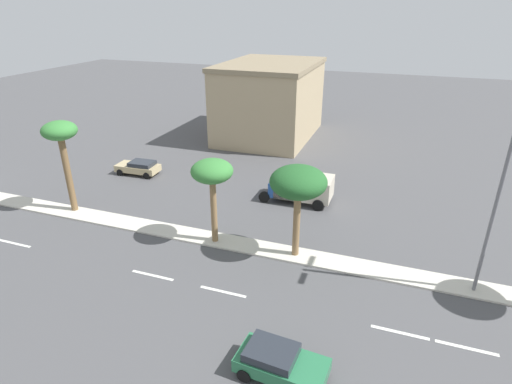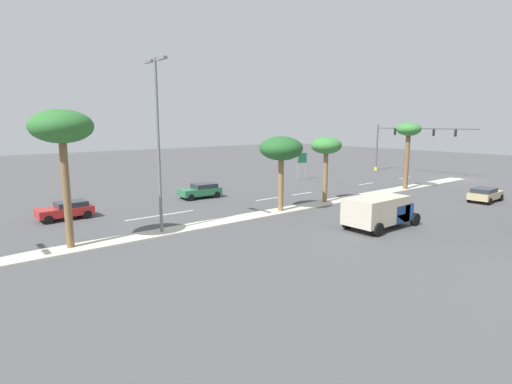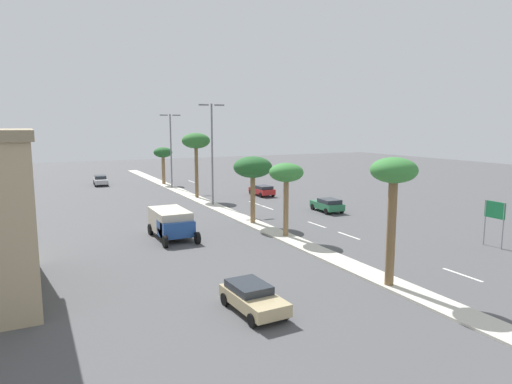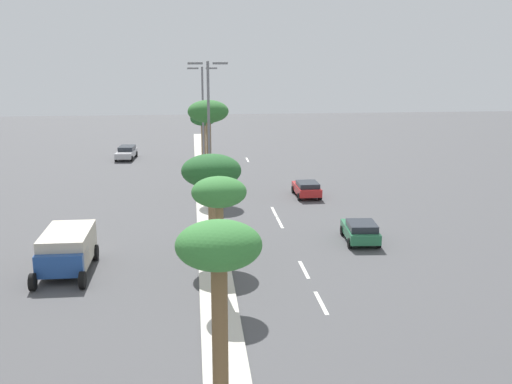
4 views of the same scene
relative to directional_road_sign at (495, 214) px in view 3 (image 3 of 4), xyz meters
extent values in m
plane|color=#4C4C4F|center=(-12.32, 16.91, -2.45)|extent=(160.00, 160.00, 0.00)
cube|color=beige|center=(-12.32, 26.28, -2.39)|extent=(1.80, 84.36, 0.12)
cube|color=silver|center=(-7.36, -3.43, -2.45)|extent=(0.20, 2.80, 0.01)
cube|color=silver|center=(-7.36, 7.45, -2.45)|extent=(0.20, 2.80, 0.01)
cube|color=silver|center=(-7.36, 12.06, -2.45)|extent=(0.20, 2.80, 0.01)
cube|color=silver|center=(-7.36, 21.62, -2.45)|extent=(0.20, 2.80, 0.01)
cube|color=silver|center=(-7.36, 24.65, -2.45)|extent=(0.20, 2.80, 0.01)
cube|color=silver|center=(-7.36, 47.22, -2.45)|extent=(0.20, 2.80, 0.01)
cylinder|color=gray|center=(0.00, -0.73, -0.76)|extent=(0.10, 0.10, 3.39)
cylinder|color=gray|center=(0.00, 0.73, -0.76)|extent=(0.10, 0.10, 3.39)
cube|color=#19723F|center=(0.00, 0.00, 0.32)|extent=(0.08, 1.63, 1.23)
cylinder|color=brown|center=(-12.70, -2.95, 0.64)|extent=(0.49, 0.49, 5.95)
ellipsoid|color=#387F38|center=(-12.70, -2.95, 4.06)|extent=(2.52, 2.52, 1.39)
cylinder|color=olive|center=(-12.16, 9.37, -0.02)|extent=(0.41, 0.41, 4.61)
ellipsoid|color=#387F38|center=(-12.16, 9.37, 2.76)|extent=(2.72, 2.72, 1.49)
cylinder|color=olive|center=(-12.35, 14.95, -0.10)|extent=(0.44, 0.44, 4.45)
ellipsoid|color=#235B28|center=(-12.35, 14.95, 2.73)|extent=(3.47, 3.47, 1.91)
cylinder|color=brown|center=(-12.06, 31.07, 0.82)|extent=(0.42, 0.42, 6.30)
ellipsoid|color=#2D6B2D|center=(-12.06, 31.07, 4.57)|extent=(3.39, 3.39, 1.87)
cylinder|color=olive|center=(-12.23, 45.68, -0.22)|extent=(0.50, 0.50, 4.23)
ellipsoid|color=#235B28|center=(-12.23, 45.68, 2.38)|extent=(2.77, 2.77, 1.52)
cylinder|color=slate|center=(-12.17, 25.42, 3.20)|extent=(0.20, 0.20, 11.06)
cube|color=slate|center=(-13.07, 25.42, 8.58)|extent=(1.10, 0.24, 0.16)
cube|color=slate|center=(-11.27, 25.42, 8.58)|extent=(1.10, 0.24, 0.16)
cylinder|color=slate|center=(-12.31, 41.02, 2.80)|extent=(0.20, 0.20, 10.26)
cube|color=slate|center=(-13.21, 41.02, 7.78)|extent=(1.10, 0.24, 0.16)
cube|color=slate|center=(-11.41, 41.02, 7.78)|extent=(1.10, 0.24, 0.16)
cube|color=red|center=(-4.01, 29.33, -1.82)|extent=(1.90, 3.91, 0.62)
cube|color=#262B33|center=(-4.01, 28.85, -1.32)|extent=(1.68, 2.16, 0.38)
cylinder|color=black|center=(-4.91, 30.67, -2.13)|extent=(0.23, 0.64, 0.64)
cylinder|color=black|center=(-3.17, 30.70, -2.13)|extent=(0.23, 0.64, 0.64)
cylinder|color=black|center=(-4.86, 27.96, -2.13)|extent=(0.23, 0.64, 0.64)
cylinder|color=black|center=(-3.12, 27.99, -2.13)|extent=(0.23, 0.64, 0.64)
cube|color=#287047|center=(-2.86, 16.83, -1.81)|extent=(2.18, 4.07, 0.64)
cube|color=#262B33|center=(-2.90, 16.34, -1.28)|extent=(1.86, 2.29, 0.42)
cylinder|color=black|center=(-3.65, 18.28, -2.13)|extent=(0.27, 0.65, 0.64)
cylinder|color=black|center=(-1.86, 18.14, -2.13)|extent=(0.27, 0.65, 0.64)
cylinder|color=black|center=(-3.86, 15.53, -2.13)|extent=(0.27, 0.65, 0.64)
cylinder|color=black|center=(-2.07, 15.39, -2.13)|extent=(0.27, 0.65, 0.64)
cube|color=#B2B2B7|center=(-20.86, 49.15, -1.82)|extent=(2.13, 4.65, 0.61)
cube|color=#262B33|center=(-20.82, 49.71, -1.29)|extent=(1.80, 2.60, 0.45)
cylinder|color=black|center=(-20.12, 47.50, -2.13)|extent=(0.27, 0.65, 0.64)
cylinder|color=black|center=(-21.83, 47.63, -2.13)|extent=(0.27, 0.65, 0.64)
cylinder|color=black|center=(-19.89, 50.66, -2.13)|extent=(0.27, 0.65, 0.64)
cylinder|color=black|center=(-21.59, 50.79, -2.13)|extent=(0.27, 0.65, 0.64)
cube|color=tan|center=(-20.98, -2.72, -1.83)|extent=(1.98, 4.12, 0.60)
cube|color=#262B33|center=(-21.01, -2.22, -1.34)|extent=(1.72, 2.29, 0.39)
cylinder|color=black|center=(-20.07, -4.09, -2.13)|extent=(0.25, 0.65, 0.64)
cylinder|color=black|center=(-21.77, -4.17, -2.13)|extent=(0.25, 0.65, 0.64)
cylinder|color=black|center=(-20.20, -1.27, -2.13)|extent=(0.25, 0.65, 0.64)
cylinder|color=black|center=(-21.90, -1.35, -2.13)|extent=(0.25, 0.65, 0.64)
cube|color=#234C99|center=(-20.43, 11.89, -1.40)|extent=(2.48, 2.11, 1.20)
cube|color=beige|center=(-20.43, 13.54, -1.11)|extent=(2.48, 4.47, 1.78)
cylinder|color=black|center=(-19.19, 10.54, -2.00)|extent=(0.28, 0.90, 0.90)
cylinder|color=black|center=(-21.67, 10.54, -2.00)|extent=(0.28, 0.90, 0.90)
cylinder|color=black|center=(-19.19, 14.98, -2.00)|extent=(0.28, 0.90, 0.90)
cylinder|color=black|center=(-21.67, 14.98, -2.00)|extent=(0.28, 0.90, 0.90)
camera|label=1|loc=(10.08, 20.26, 12.51)|focal=29.34mm
camera|label=2|loc=(-36.50, 37.07, 4.80)|focal=28.72mm
camera|label=3|loc=(-30.17, -21.34, 6.47)|focal=31.90mm
camera|label=4|loc=(-13.37, -19.73, 9.53)|focal=42.89mm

